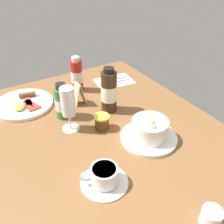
% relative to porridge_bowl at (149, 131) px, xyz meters
% --- Properties ---
extents(ground_plane, '(1.10, 0.84, 0.03)m').
position_rel_porridge_bowl_xyz_m(ground_plane, '(0.09, 0.12, -0.05)').
color(ground_plane, brown).
extents(porridge_bowl, '(0.20, 0.20, 0.09)m').
position_rel_porridge_bowl_xyz_m(porridge_bowl, '(0.00, 0.00, 0.00)').
color(porridge_bowl, white).
rests_on(porridge_bowl, ground_plane).
extents(cutlery_setting, '(0.15, 0.20, 0.01)m').
position_rel_porridge_bowl_xyz_m(cutlery_setting, '(0.44, -0.12, -0.03)').
color(cutlery_setting, white).
rests_on(cutlery_setting, ground_plane).
extents(coffee_cup, '(0.14, 0.14, 0.06)m').
position_rel_porridge_bowl_xyz_m(coffee_cup, '(-0.09, 0.23, -0.01)').
color(coffee_cup, white).
rests_on(coffee_cup, ground_plane).
extents(creamer_jug, '(0.06, 0.05, 0.05)m').
position_rel_porridge_bowl_xyz_m(creamer_jug, '(-0.33, 0.07, -0.01)').
color(creamer_jug, white).
rests_on(creamer_jug, ground_plane).
extents(wine_glass, '(0.06, 0.06, 0.17)m').
position_rel_porridge_bowl_xyz_m(wine_glass, '(0.20, 0.21, 0.07)').
color(wine_glass, white).
rests_on(wine_glass, ground_plane).
extents(jam_jar, '(0.06, 0.06, 0.06)m').
position_rel_porridge_bowl_xyz_m(jam_jar, '(0.14, 0.11, -0.01)').
color(jam_jar, '#4C310E').
rests_on(jam_jar, ground_plane).
extents(sauce_bottle_red, '(0.05, 0.05, 0.16)m').
position_rel_porridge_bowl_xyz_m(sauce_bottle_red, '(0.45, 0.06, 0.04)').
color(sauce_bottle_red, '#B21E19').
rests_on(sauce_bottle_red, ground_plane).
extents(sauce_bottle_brown, '(0.06, 0.06, 0.19)m').
position_rel_porridge_bowl_xyz_m(sauce_bottle_brown, '(0.23, 0.03, 0.05)').
color(sauce_bottle_brown, '#382314').
rests_on(sauce_bottle_brown, ground_plane).
extents(sauce_bottle_green, '(0.06, 0.06, 0.14)m').
position_rel_porridge_bowl_xyz_m(sauce_bottle_green, '(0.28, 0.20, 0.03)').
color(sauce_bottle_green, '#337233').
rests_on(sauce_bottle_green, ground_plane).
extents(breakfast_plate, '(0.25, 0.25, 0.04)m').
position_rel_porridge_bowl_xyz_m(breakfast_plate, '(0.44, 0.32, -0.03)').
color(breakfast_plate, white).
rests_on(breakfast_plate, ground_plane).
extents(menu_card, '(0.05, 0.05, 0.09)m').
position_rel_porridge_bowl_xyz_m(menu_card, '(0.34, 0.11, 0.01)').
color(menu_card, tan).
rests_on(menu_card, ground_plane).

